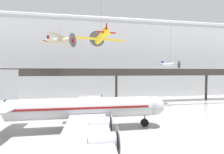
% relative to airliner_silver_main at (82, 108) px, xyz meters
% --- Properties ---
extents(ground_plane, '(260.00, 260.00, 0.00)m').
position_rel_airliner_silver_main_xyz_m(ground_plane, '(9.22, -5.33, -3.39)').
color(ground_plane, '#9E9B96').
extents(hangar_back_wall, '(140.00, 3.00, 25.93)m').
position_rel_airliner_silver_main_xyz_m(hangar_back_wall, '(9.22, 28.92, 9.58)').
color(hangar_back_wall, silver).
rests_on(hangar_back_wall, ground).
extents(mezzanine_walkway, '(110.00, 3.20, 10.01)m').
position_rel_airliner_silver_main_xyz_m(mezzanine_walkway, '(9.22, 19.11, 4.96)').
color(mezzanine_walkway, '#38332D').
rests_on(mezzanine_walkway, ground).
extents(ceiling_truss_beam, '(120.00, 0.60, 0.60)m').
position_rel_airliner_silver_main_xyz_m(ceiling_truss_beam, '(9.22, 12.27, 18.60)').
color(ceiling_truss_beam, silver).
extents(airliner_silver_main, '(27.51, 31.08, 9.48)m').
position_rel_airliner_silver_main_xyz_m(airliner_silver_main, '(0.00, 0.00, 0.00)').
color(airliner_silver_main, '#B7BABF').
rests_on(airliner_silver_main, ground).
extents(suspended_plane_yellow_lowwing, '(8.74, 7.20, 7.54)m').
position_rel_airliner_silver_main_xyz_m(suspended_plane_yellow_lowwing, '(3.27, 2.92, 11.92)').
color(suspended_plane_yellow_lowwing, yellow).
extents(suspended_plane_white_twin, '(5.71, 5.31, 11.59)m').
position_rel_airliner_silver_main_xyz_m(suspended_plane_white_twin, '(23.28, 14.51, 7.75)').
color(suspended_plane_white_twin, silver).
extents(suspended_plane_cream_biplane, '(8.44, 9.67, 6.42)m').
position_rel_airliner_silver_main_xyz_m(suspended_plane_cream_biplane, '(-6.12, 16.38, 13.69)').
color(suspended_plane_cream_biplane, beige).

